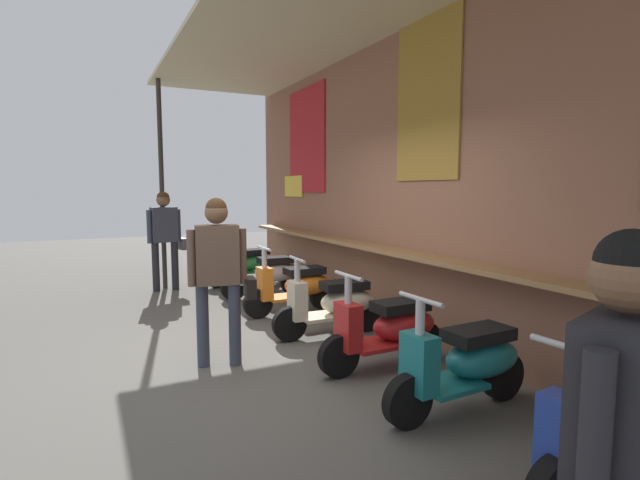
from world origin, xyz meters
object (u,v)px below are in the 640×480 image
object	(u,v)px
scooter_green	(247,264)
shopper_passing	(219,265)
scooter_red	(390,328)
scooter_cream	(335,303)
scooter_teal	(467,363)
scooter_blue	(617,430)
shopper_with_handbag	(165,230)
scooter_silver	(268,273)
shopper_browsing	(618,445)
scooter_orange	(297,286)

from	to	relation	value
scooter_green	shopper_passing	distance (m)	4.06
scooter_red	scooter_cream	bearing A→B (deg)	-90.95
scooter_teal	shopper_passing	xyz separation A→B (m)	(-1.82, -1.48, 0.62)
scooter_green	scooter_blue	distance (m)	6.73
scooter_blue	shopper_with_handbag	world-z (taller)	shopper_with_handbag
scooter_cream	shopper_passing	bearing A→B (deg)	16.83
scooter_silver	scooter_cream	xyz separation A→B (m)	(2.28, -0.00, 0.00)
shopper_browsing	scooter_red	bearing A→B (deg)	139.68
scooter_blue	shopper_passing	bearing A→B (deg)	-68.30
scooter_silver	shopper_with_handbag	xyz separation A→B (m)	(-1.27, -1.40, 0.66)
scooter_teal	shopper_passing	distance (m)	2.43
scooter_silver	scooter_orange	bearing A→B (deg)	92.68
scooter_silver	scooter_teal	size ratio (longest dim) A/B	1.00
scooter_blue	shopper_browsing	bearing A→B (deg)	25.68
scooter_silver	scooter_orange	size ratio (longest dim) A/B	1.00
shopper_browsing	scooter_blue	bearing A→B (deg)	102.96
scooter_silver	scooter_red	xyz separation A→B (m)	(3.42, 0.00, 0.00)
scooter_green	scooter_cream	bearing A→B (deg)	85.82
scooter_orange	shopper_with_handbag	distance (m)	2.87
scooter_green	scooter_orange	world-z (taller)	same
scooter_silver	shopper_browsing	size ratio (longest dim) A/B	0.86
scooter_teal	shopper_browsing	bearing A→B (deg)	54.68
scooter_cream	shopper_passing	world-z (taller)	shopper_passing
scooter_green	shopper_with_handbag	size ratio (longest dim) A/B	0.82
shopper_passing	shopper_with_handbag	bearing A→B (deg)	8.65
scooter_red	shopper_browsing	distance (m)	3.25
scooter_teal	scooter_blue	distance (m)	1.18
scooter_red	scooter_blue	size ratio (longest dim) A/B	1.00
scooter_silver	scooter_blue	size ratio (longest dim) A/B	1.00
scooter_orange	scooter_cream	world-z (taller)	same
scooter_blue	shopper_passing	world-z (taller)	shopper_passing
scooter_cream	scooter_silver	bearing A→B (deg)	-86.35
scooter_blue	scooter_silver	bearing A→B (deg)	-94.53
scooter_silver	shopper_browsing	distance (m)	6.51
scooter_green	shopper_passing	world-z (taller)	shopper_passing
scooter_blue	shopper_with_handbag	distance (m)	7.07
scooter_blue	scooter_teal	bearing A→B (deg)	-94.53
scooter_red	shopper_browsing	size ratio (longest dim) A/B	0.86
shopper_browsing	shopper_passing	world-z (taller)	shopper_passing
scooter_green	scooter_teal	bearing A→B (deg)	85.82
scooter_orange	shopper_passing	distance (m)	2.18
shopper_with_handbag	scooter_red	bearing A→B (deg)	-173.75
scooter_red	shopper_passing	world-z (taller)	shopper_passing
shopper_with_handbag	shopper_browsing	size ratio (longest dim) A/B	1.05
scooter_red	scooter_teal	xyz separation A→B (m)	(1.04, -0.00, 0.00)
scooter_cream	scooter_red	world-z (taller)	same
scooter_red	shopper_passing	distance (m)	1.79
scooter_green	scooter_cream	size ratio (longest dim) A/B	1.00
scooter_red	scooter_blue	xyz separation A→B (m)	(2.21, -0.00, 0.00)
scooter_cream	scooter_orange	bearing A→B (deg)	-86.36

